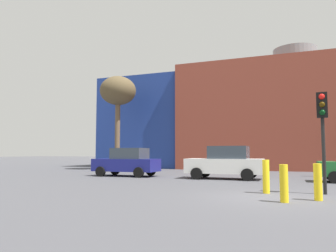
{
  "coord_description": "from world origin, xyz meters",
  "views": [
    {
      "loc": [
        0.6,
        -11.12,
        1.43
      ],
      "look_at": [
        -6.5,
        7.57,
        3.09
      ],
      "focal_mm": 34.8,
      "sensor_mm": 36.0,
      "label": 1
    }
  ],
  "objects": [
    {
      "name": "building_backdrop",
      "position": [
        1.14,
        21.82,
        4.64
      ],
      "size": [
        37.49,
        11.72,
        11.37
      ],
      "color": "brown",
      "rests_on": "ground_plane"
    },
    {
      "name": "bare_tree_1",
      "position": [
        -13.4,
        13.45,
        6.67
      ],
      "size": [
        3.13,
        3.13,
        8.09
      ],
      "color": "brown",
      "rests_on": "ground_plane"
    },
    {
      "name": "parked_car_1",
      "position": [
        -2.85,
        6.95,
        0.9
      ],
      "size": [
        4.18,
        2.05,
        1.81
      ],
      "rotation": [
        0.0,
        0.0,
        3.14
      ],
      "color": "white",
      "rests_on": "ground_plane"
    },
    {
      "name": "bollard_yellow_2",
      "position": [
        0.36,
        -0.96,
        0.55
      ],
      "size": [
        0.24,
        0.24,
        1.1
      ],
      "primitive_type": "cylinder",
      "color": "yellow",
      "rests_on": "ground_plane"
    },
    {
      "name": "ground_plane",
      "position": [
        0.0,
        0.0,
        0.0
      ],
      "size": [
        200.0,
        200.0,
        0.0
      ],
      "primitive_type": "plane",
      "color": "#47474C"
    },
    {
      "name": "traffic_light_island",
      "position": [
        1.65,
        1.48,
        2.64
      ],
      "size": [
        0.37,
        0.37,
        3.58
      ],
      "rotation": [
        0.0,
        0.0,
        -1.62
      ],
      "color": "black",
      "rests_on": "ground_plane"
    },
    {
      "name": "bollard_yellow_1",
      "position": [
        1.31,
        -0.21,
        0.56
      ],
      "size": [
        0.24,
        0.24,
        1.11
      ],
      "primitive_type": "cylinder",
      "color": "yellow",
      "rests_on": "ground_plane"
    },
    {
      "name": "parked_car_0",
      "position": [
        -8.98,
        6.95,
        0.86
      ],
      "size": [
        4.0,
        1.97,
        1.74
      ],
      "rotation": [
        0.0,
        0.0,
        3.14
      ],
      "color": "navy",
      "rests_on": "ground_plane"
    },
    {
      "name": "bollard_yellow_0",
      "position": [
        -0.29,
        1.06,
        0.6
      ],
      "size": [
        0.24,
        0.24,
        1.19
      ],
      "primitive_type": "cylinder",
      "color": "yellow",
      "rests_on": "ground_plane"
    }
  ]
}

